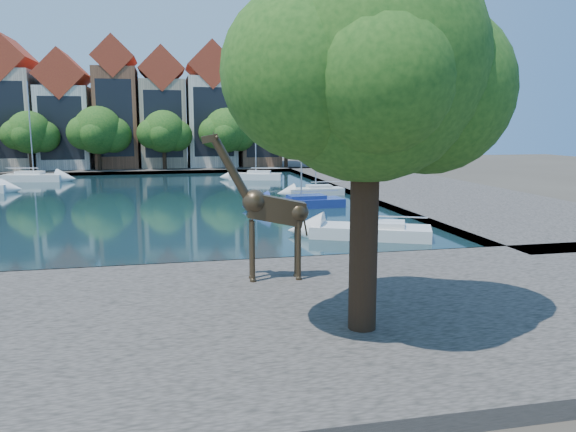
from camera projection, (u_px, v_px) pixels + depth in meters
name	position (u px, v px, depth m)	size (l,w,h in m)	color
ground	(118.00, 277.00, 23.38)	(160.00, 160.00, 0.00)	#38332B
water_basin	(141.00, 200.00, 46.51)	(38.00, 50.00, 0.08)	black
near_quay	(98.00, 331.00, 16.59)	(50.00, 14.00, 0.50)	#544E49
far_quay	(150.00, 168.00, 77.32)	(60.00, 16.00, 0.50)	#544E49
right_quay	(420.00, 190.00, 51.73)	(14.00, 52.00, 0.50)	#544E49
plane_tree	(372.00, 73.00, 15.05)	(8.32, 6.40, 10.62)	#332114
townhouse_west_mid	(12.00, 108.00, 72.44)	(5.94, 9.18, 16.79)	#C4B097
townhouse_west_inner	(66.00, 116.00, 73.95)	(6.43, 9.18, 15.15)	beige
townhouse_center	(117.00, 108.00, 75.15)	(5.44, 9.18, 16.93)	brown
townhouse_east_inner	(163.00, 113.00, 76.51)	(5.94, 9.18, 15.79)	tan
townhouse_east_mid	(211.00, 110.00, 77.82)	(6.43, 9.18, 16.65)	beige
townhouse_east_end	(257.00, 118.00, 79.34)	(5.44, 9.18, 14.43)	brown
far_tree_west	(30.00, 134.00, 68.31)	(6.76, 5.20, 7.36)	#332114
far_tree_mid_west	(99.00, 132.00, 69.96)	(7.80, 6.00, 8.00)	#332114
far_tree_mid_east	(164.00, 133.00, 71.66)	(7.02, 5.40, 7.52)	#332114
far_tree_east	(227.00, 132.00, 73.33)	(7.54, 5.80, 7.84)	#332114
far_tree_far_east	(287.00, 133.00, 75.03)	(6.76, 5.20, 7.36)	#332114
giraffe_statue	(268.00, 209.00, 20.82)	(3.83, 0.74, 5.47)	#3A2C1D
sailboat_left_e	(34.00, 176.00, 61.13)	(6.59, 3.32, 10.69)	silver
sailboat_right_a	(371.00, 229.00, 30.94)	(6.89, 4.74, 10.71)	silver
sailboat_right_b	(301.00, 201.00, 42.18)	(6.47, 2.64, 9.23)	navy
sailboat_right_c	(316.00, 190.00, 49.52)	(4.89, 1.78, 7.97)	beige
sailboat_right_d	(256.00, 175.00, 63.08)	(6.14, 3.64, 7.70)	silver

